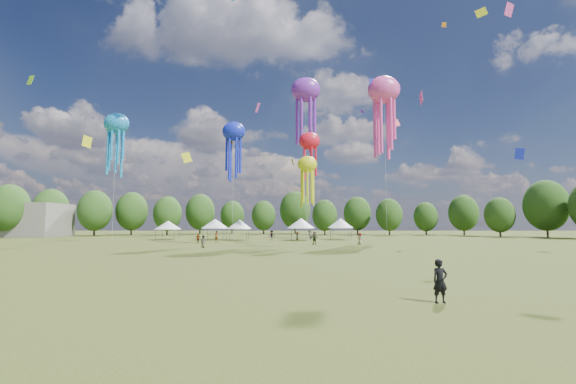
{
  "coord_description": "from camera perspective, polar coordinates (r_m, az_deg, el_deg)",
  "views": [
    {
      "loc": [
        3.2,
        -18.68,
        3.17
      ],
      "look_at": [
        3.05,
        15.0,
        6.0
      ],
      "focal_mm": 23.43,
      "sensor_mm": 36.0,
      "label": 1
    }
  ],
  "objects": [
    {
      "name": "observer_main",
      "position": [
        16.63,
        22.08,
        -12.42
      ],
      "size": [
        0.69,
        0.52,
        1.73
      ],
      "primitive_type": "imported",
      "rotation": [
        0.0,
        0.0,
        0.18
      ],
      "color": "black",
      "rests_on": "ground"
    },
    {
      "name": "show_kites",
      "position": [
        67.97,
        4.05,
        11.45
      ],
      "size": [
        52.42,
        24.74,
        31.48
      ],
      "color": "#1624CD",
      "rests_on": "ground"
    },
    {
      "name": "treeline",
      "position": [
        81.57,
        -4.72,
        -2.42
      ],
      "size": [
        201.57,
        95.24,
        13.43
      ],
      "color": "#38281C",
      "rests_on": "ground"
    },
    {
      "name": "festival_tents",
      "position": [
        73.84,
        -4.91,
        -4.84
      ],
      "size": [
        39.34,
        8.37,
        4.21
      ],
      "color": "#47474C",
      "rests_on": "ground"
    },
    {
      "name": "small_kites",
      "position": [
        64.78,
        -3.0,
        20.35
      ],
      "size": [
        73.82,
        42.79,
        45.46
      ],
      "color": "#1624CD",
      "rests_on": "ground"
    },
    {
      "name": "ground",
      "position": [
        19.21,
        -9.63,
        -14.23
      ],
      "size": [
        300.0,
        300.0,
        0.0
      ],
      "primitive_type": "plane",
      "color": "#384416",
      "rests_on": "ground"
    },
    {
      "name": "spectator_near",
      "position": [
        50.55,
        -12.75,
        -7.37
      ],
      "size": [
        0.99,
        0.98,
        1.61
      ],
      "primitive_type": "imported",
      "rotation": [
        0.0,
        0.0,
        2.37
      ],
      "color": "gray",
      "rests_on": "ground"
    },
    {
      "name": "spectators_far",
      "position": [
        65.28,
        0.37,
        -6.79
      ],
      "size": [
        26.38,
        17.52,
        1.92
      ],
      "color": "gray",
      "rests_on": "ground"
    }
  ]
}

